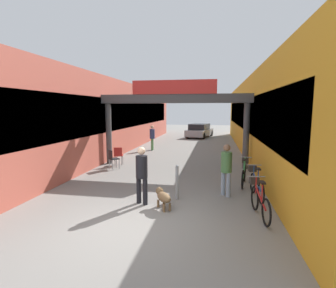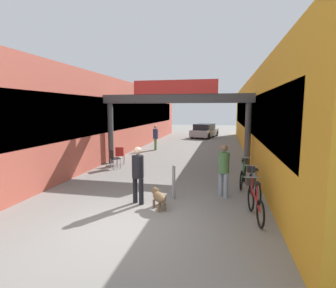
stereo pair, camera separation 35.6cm
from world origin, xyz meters
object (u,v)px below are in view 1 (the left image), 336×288
at_px(pedestrian_carrying_crate, 152,136).
at_px(bicycle_green_third, 244,172).
at_px(cafe_chair_black_nearer, 113,157).
at_px(cafe_chair_red_farther, 118,154).
at_px(bicycle_red_nearest, 259,199).
at_px(bicycle_blue_second, 256,183).
at_px(pedestrian_with_dog, 142,172).
at_px(bollard_post_metal, 177,182).
at_px(parked_car_silver, 200,131).
at_px(pedestrian_companion, 226,167).
at_px(dog_on_leash, 163,197).

xyz_separation_m(pedestrian_carrying_crate, bicycle_green_third, (5.23, -7.26, -0.52)).
height_order(cafe_chair_black_nearer, cafe_chair_red_farther, same).
bearing_deg(bicycle_red_nearest, cafe_chair_black_nearer, 142.77).
distance_m(pedestrian_carrying_crate, bicycle_blue_second, 10.26).
bearing_deg(pedestrian_with_dog, bicycle_red_nearest, -5.21).
xyz_separation_m(bicycle_blue_second, bollard_post_metal, (-2.42, -0.64, 0.11)).
bearing_deg(cafe_chair_red_farther, pedestrian_with_dog, -62.30).
relative_size(cafe_chair_black_nearer, parked_car_silver, 0.21).
distance_m(pedestrian_with_dog, bicycle_blue_second, 3.62).
distance_m(pedestrian_carrying_crate, cafe_chair_red_farther, 4.97).
distance_m(bicycle_red_nearest, bicycle_blue_second, 1.52).
xyz_separation_m(bicycle_red_nearest, cafe_chair_red_farther, (-5.83, 5.26, 0.10)).
height_order(bicycle_blue_second, cafe_chair_red_farther, bicycle_blue_second).
height_order(pedestrian_carrying_crate, bicycle_red_nearest, pedestrian_carrying_crate).
relative_size(pedestrian_companion, cafe_chair_red_farther, 1.88).
relative_size(pedestrian_companion, cafe_chair_black_nearer, 1.88).
bearing_deg(bicycle_blue_second, bollard_post_metal, -165.27).
bearing_deg(pedestrian_with_dog, pedestrian_companion, 25.31).
bearing_deg(cafe_chair_red_farther, bollard_post_metal, -50.96).
relative_size(dog_on_leash, bicycle_green_third, 0.44).
bearing_deg(bollard_post_metal, cafe_chair_red_farther, 129.04).
bearing_deg(bicycle_red_nearest, cafe_chair_red_farther, 137.94).
bearing_deg(pedestrian_companion, bollard_post_metal, -159.03).
height_order(bicycle_green_third, parked_car_silver, parked_car_silver).
bearing_deg(pedestrian_companion, bicycle_blue_second, 4.03).
height_order(pedestrian_carrying_crate, bicycle_blue_second, pedestrian_carrying_crate).
bearing_deg(parked_car_silver, dog_on_leash, -89.74).
bearing_deg(bicycle_green_third, bicycle_red_nearest, -88.58).
bearing_deg(parked_car_silver, bicycle_green_third, -80.85).
bearing_deg(dog_on_leash, bicycle_green_third, 49.27).
height_order(dog_on_leash, cafe_chair_black_nearer, cafe_chair_black_nearer).
height_order(cafe_chair_red_farther, parked_car_silver, parked_car_silver).
xyz_separation_m(bicycle_blue_second, parked_car_silver, (-2.78, 17.33, 0.21)).
height_order(cafe_chair_black_nearer, parked_car_silver, parked_car_silver).
height_order(pedestrian_with_dog, bicycle_blue_second, pedestrian_with_dog).
distance_m(bicycle_red_nearest, bicycle_green_third, 2.93).
height_order(bicycle_red_nearest, parked_car_silver, parked_car_silver).
distance_m(bicycle_red_nearest, cafe_chair_red_farther, 7.86).
height_order(bicycle_green_third, bollard_post_metal, bollard_post_metal).
height_order(pedestrian_companion, dog_on_leash, pedestrian_companion).
height_order(pedestrian_with_dog, cafe_chair_red_farther, pedestrian_with_dog).
height_order(pedestrian_with_dog, pedestrian_companion, pedestrian_with_dog).
bearing_deg(parked_car_silver, cafe_chair_black_nearer, -102.31).
relative_size(dog_on_leash, cafe_chair_black_nearer, 0.84).
bearing_deg(bollard_post_metal, pedestrian_carrying_crate, 108.03).
distance_m(pedestrian_with_dog, cafe_chair_red_farther, 5.63).
height_order(pedestrian_with_dog, bicycle_green_third, pedestrian_with_dog).
bearing_deg(bollard_post_metal, bicycle_blue_second, 14.73).
xyz_separation_m(bicycle_red_nearest, bollard_post_metal, (-2.27, 0.88, 0.11)).
relative_size(cafe_chair_black_nearer, cafe_chair_red_farther, 1.00).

